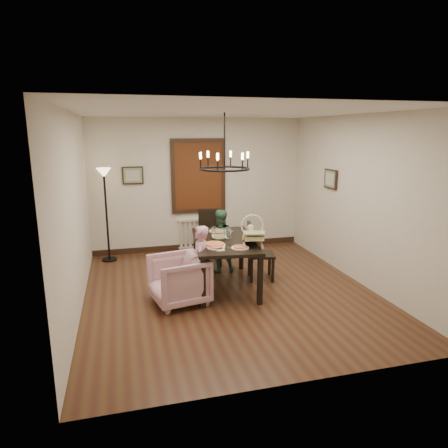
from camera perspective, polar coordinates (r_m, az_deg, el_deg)
name	(u,v)px	position (r m, az deg, el deg)	size (l,w,h in m)	color
room_shell	(223,202)	(6.48, -0.08, 3.15)	(4.51, 5.00, 2.81)	#4D311A
dining_table	(224,244)	(6.52, 0.07, -2.94)	(1.16, 1.82, 0.80)	black
chair_far	(210,238)	(7.66, -1.97, -1.97)	(0.47, 0.47, 1.06)	black
chair_right	(261,251)	(6.92, 5.32, -3.88)	(0.44, 0.44, 1.01)	black
armchair	(179,280)	(6.05, -6.51, -7.91)	(0.78, 0.80, 0.73)	#D9A5B5
elderly_woman	(200,269)	(6.12, -3.44, -6.43)	(0.35, 0.23, 0.95)	#CB8FA4
seated_man	(220,246)	(7.29, -0.63, -3.16)	(0.47, 0.36, 0.96)	#426F51
baby_bouncer	(253,235)	(6.13, 4.18, -1.60)	(0.37, 0.51, 0.33)	#E6F1A6
salad_bowl	(219,238)	(6.47, -0.68, -1.97)	(0.28, 0.28, 0.07)	white
pizza_platter	(214,245)	(6.14, -1.39, -2.95)	(0.34, 0.34, 0.04)	tan
drinking_glass	(229,235)	(6.52, 0.79, -1.55)	(0.07, 0.07, 0.14)	silver
window_blinds	(199,176)	(8.48, -3.66, 6.85)	(1.00, 0.03, 1.40)	#5A2F12
radiator	(199,233)	(8.72, -3.57, -1.33)	(0.92, 0.12, 0.62)	silver
picture_back	(133,175)	(8.33, -12.89, 6.78)	(0.42, 0.03, 0.36)	black
picture_right	(330,179)	(7.77, 14.97, 6.23)	(0.42, 0.03, 0.36)	black
floor_lamp	(107,216)	(8.13, -16.41, 1.07)	(0.30, 0.30, 1.80)	black
chandelier	(224,169)	(6.30, 0.07, 7.90)	(0.80, 0.80, 0.04)	black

